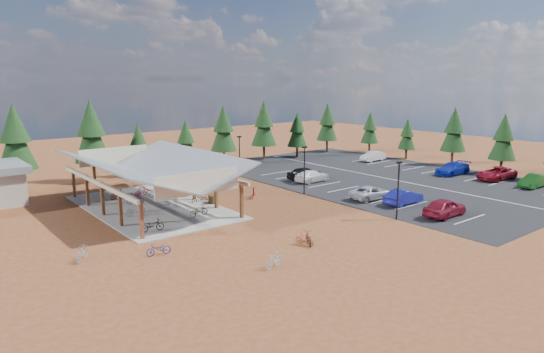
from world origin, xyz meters
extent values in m
plane|color=brown|center=(0.00, 0.00, 0.00)|extent=(140.00, 140.00, 0.00)
cube|color=black|center=(18.50, 3.00, 0.02)|extent=(27.00, 44.00, 0.04)
cube|color=gray|center=(-10.00, 7.00, 0.05)|extent=(10.60, 18.60, 0.10)
cube|color=brown|center=(-14.60, -1.40, 1.60)|extent=(0.25, 0.25, 3.00)
cube|color=brown|center=(-14.60, 2.80, 1.60)|extent=(0.25, 0.25, 3.00)
cube|color=brown|center=(-14.60, 7.00, 1.60)|extent=(0.25, 0.25, 3.00)
cube|color=brown|center=(-14.60, 11.20, 1.60)|extent=(0.25, 0.25, 3.00)
cube|color=brown|center=(-14.60, 15.40, 1.60)|extent=(0.25, 0.25, 3.00)
cube|color=brown|center=(-5.40, -1.40, 1.60)|extent=(0.25, 0.25, 3.00)
cube|color=brown|center=(-5.40, 2.80, 1.60)|extent=(0.25, 0.25, 3.00)
cube|color=brown|center=(-5.40, 7.00, 1.60)|extent=(0.25, 0.25, 3.00)
cube|color=brown|center=(-5.40, 11.20, 1.60)|extent=(0.25, 0.25, 3.00)
cube|color=brown|center=(-5.40, 15.40, 1.60)|extent=(0.25, 0.25, 3.00)
cube|color=beige|center=(-15.00, 7.00, 3.10)|extent=(0.22, 18.00, 0.35)
cube|color=beige|center=(-5.00, 7.00, 3.10)|extent=(0.22, 18.00, 0.35)
cube|color=slate|center=(-12.90, 7.00, 4.00)|extent=(5.85, 19.40, 2.13)
cube|color=slate|center=(-7.10, 7.00, 4.00)|extent=(5.85, 19.40, 2.13)
cube|color=beige|center=(-10.00, -2.00, 3.90)|extent=(7.50, 0.15, 1.80)
cube|color=beige|center=(-10.00, 16.00, 3.90)|extent=(7.50, 0.15, 1.80)
cylinder|color=black|center=(5.00, -10.00, 2.50)|extent=(0.14, 0.14, 5.00)
cube|color=black|center=(5.00, -10.00, 5.05)|extent=(0.50, 0.25, 0.18)
cylinder|color=black|center=(5.00, 2.00, 2.50)|extent=(0.14, 0.14, 5.00)
cube|color=black|center=(5.00, 2.00, 5.05)|extent=(0.50, 0.25, 0.18)
cylinder|color=black|center=(5.00, 14.00, 2.50)|extent=(0.14, 0.14, 5.00)
cube|color=black|center=(5.00, 14.00, 5.05)|extent=(0.50, 0.25, 0.18)
cylinder|color=#4F391C|center=(-4.86, 4.36, 0.45)|extent=(0.60, 0.60, 0.90)
cylinder|color=#4F391C|center=(-4.68, 4.85, 0.45)|extent=(0.60, 0.60, 0.90)
cylinder|color=#382314|center=(-18.16, 22.98, 1.16)|extent=(0.36, 0.36, 2.32)
cone|color=black|center=(-18.16, 22.98, 5.10)|extent=(4.08, 4.08, 5.57)
cone|color=black|center=(-18.16, 22.98, 7.42)|extent=(3.15, 3.15, 4.18)
cylinder|color=#382314|center=(-10.13, 22.66, 1.19)|extent=(0.36, 0.36, 2.37)
cone|color=black|center=(-10.13, 22.66, 5.22)|extent=(4.18, 4.18, 5.69)
cone|color=black|center=(-10.13, 22.66, 7.59)|extent=(3.23, 3.23, 4.27)
cylinder|color=#382314|center=(-4.68, 22.02, 0.82)|extent=(0.36, 0.36, 1.63)
cone|color=black|center=(-4.68, 22.02, 3.59)|extent=(2.87, 2.87, 3.92)
cone|color=black|center=(-4.68, 22.02, 5.22)|extent=(2.22, 2.22, 2.94)
cylinder|color=#382314|center=(1.46, 21.16, 0.84)|extent=(0.36, 0.36, 1.68)
cone|color=black|center=(1.46, 21.16, 3.70)|extent=(2.96, 2.96, 4.04)
cone|color=black|center=(1.46, 21.16, 5.38)|extent=(2.29, 2.29, 3.03)
cylinder|color=#382314|center=(8.05, 22.36, 1.04)|extent=(0.36, 0.36, 2.08)
cone|color=black|center=(8.05, 22.36, 4.58)|extent=(3.67, 3.67, 5.00)
cone|color=black|center=(8.05, 22.36, 6.66)|extent=(2.83, 2.83, 3.75)
cylinder|color=#382314|center=(15.65, 22.96, 1.08)|extent=(0.36, 0.36, 2.17)
cone|color=black|center=(15.65, 22.96, 4.77)|extent=(3.82, 3.82, 5.20)
cone|color=black|center=(15.65, 22.96, 6.94)|extent=(2.95, 2.95, 3.90)
cylinder|color=#382314|center=(20.82, 21.18, 0.87)|extent=(0.36, 0.36, 1.74)
cone|color=black|center=(20.82, 21.18, 3.83)|extent=(3.07, 3.07, 4.18)
cone|color=black|center=(20.82, 21.18, 5.58)|extent=(2.37, 2.37, 3.14)
cylinder|color=#382314|center=(28.73, 22.62, 0.99)|extent=(0.36, 0.36, 1.98)
cone|color=black|center=(28.73, 22.62, 4.36)|extent=(3.49, 3.49, 4.76)
cone|color=black|center=(28.73, 22.62, 6.34)|extent=(2.70, 2.70, 3.57)
cylinder|color=#382314|center=(32.56, -5.25, 0.95)|extent=(0.36, 0.36, 1.90)
cone|color=black|center=(32.56, -5.25, 4.17)|extent=(3.34, 3.34, 4.55)
cone|color=black|center=(32.56, -5.25, 6.07)|extent=(2.58, 2.58, 3.41)
cylinder|color=#382314|center=(33.76, 2.45, 1.00)|extent=(0.36, 0.36, 2.00)
cone|color=black|center=(33.76, 2.45, 4.40)|extent=(3.52, 3.52, 4.80)
cone|color=black|center=(33.76, 2.45, 6.40)|extent=(2.72, 2.72, 3.60)
cylinder|color=#382314|center=(33.22, 9.90, 0.75)|extent=(0.36, 0.36, 1.50)
cone|color=black|center=(33.22, 9.90, 3.30)|extent=(2.64, 2.64, 3.61)
cone|color=black|center=(33.22, 9.90, 4.81)|extent=(2.04, 2.04, 2.70)
cylinder|color=#382314|center=(33.50, 17.49, 0.83)|extent=(0.36, 0.36, 1.65)
cone|color=black|center=(33.50, 17.49, 3.64)|extent=(2.91, 2.91, 3.97)
cone|color=black|center=(33.50, 17.49, 5.29)|extent=(2.25, 2.25, 2.98)
imported|color=black|center=(-13.24, -0.19, 0.60)|extent=(1.98, 1.01, 0.99)
imported|color=#97989F|center=(-12.48, 4.90, 0.65)|extent=(1.87, 0.75, 1.09)
imported|color=navy|center=(-10.84, 8.79, 0.53)|extent=(1.74, 1.06, 0.86)
imported|color=maroon|center=(-11.44, 11.89, 0.62)|extent=(1.81, 0.91, 1.05)
imported|color=black|center=(-8.13, 1.33, 0.58)|extent=(1.85, 0.76, 0.95)
imported|color=gray|center=(-8.59, 5.74, 0.66)|extent=(1.93, 0.91, 1.12)
imported|color=navy|center=(-7.91, 10.20, 0.59)|extent=(1.90, 0.74, 0.98)
imported|color=maroon|center=(-8.99, 11.61, 0.59)|extent=(1.69, 0.80, 0.98)
imported|color=gray|center=(-19.57, -2.95, 0.52)|extent=(1.50, 1.61, 1.03)
imported|color=navy|center=(-15.08, -5.24, 0.45)|extent=(1.80, 0.85, 0.91)
imported|color=#933B20|center=(-5.80, -10.01, 0.47)|extent=(0.84, 1.62, 0.94)
imported|color=black|center=(-5.45, -10.05, 0.47)|extent=(1.49, 1.87, 0.95)
imported|color=#9DA1A6|center=(-10.21, -12.00, 0.52)|extent=(1.81, 1.02, 1.05)
imported|color=maroon|center=(-0.14, 4.06, 0.53)|extent=(1.51, 1.70, 1.07)
imported|color=black|center=(-5.49, 5.81, 0.42)|extent=(1.64, 0.76, 0.83)
imported|color=maroon|center=(9.05, -12.08, 0.86)|extent=(4.88, 2.13, 1.64)
imported|color=navy|center=(9.67, -7.22, 0.78)|extent=(4.52, 1.64, 1.48)
imported|color=#B1B3B9|center=(8.88, -3.86, 0.71)|extent=(4.94, 2.56, 1.33)
imported|color=white|center=(10.01, 6.06, 0.73)|extent=(4.78, 2.05, 1.37)
imported|color=black|center=(10.08, 7.46, 0.82)|extent=(4.70, 2.14, 1.57)
imported|color=#144814|center=(27.44, -11.66, 0.78)|extent=(4.58, 1.75, 1.49)
imported|color=maroon|center=(28.28, -6.90, 0.82)|extent=(5.74, 2.91, 1.56)
imported|color=#10219F|center=(27.04, -1.78, 0.82)|extent=(5.49, 2.41, 1.57)
imported|color=silver|center=(27.16, 11.36, 0.77)|extent=(4.48, 1.73, 1.46)
camera|label=1|loc=(-28.68, -35.13, 12.01)|focal=32.00mm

